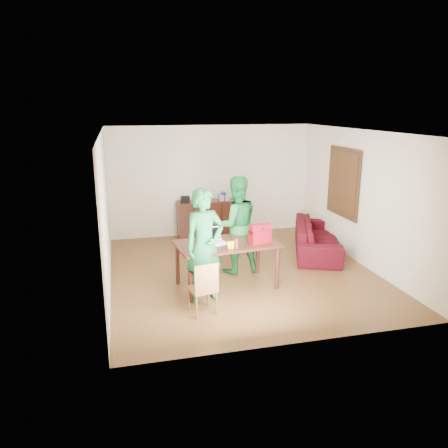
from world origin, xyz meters
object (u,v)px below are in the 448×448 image
object	(u,v)px
table	(227,248)
person_far	(236,225)
person_near	(205,246)
bottle	(236,243)
laptop	(216,241)
red_bag	(260,235)
sofa	(317,237)
chair	(203,298)

from	to	relation	value
table	person_far	size ratio (longest dim) A/B	0.98
person_near	bottle	distance (m)	0.58
table	person_far	world-z (taller)	person_far
laptop	red_bag	bearing A→B (deg)	-24.94
person_far	red_bag	xyz separation A→B (m)	(0.22, -0.80, 0.01)
bottle	red_bag	distance (m)	0.53
red_bag	sofa	size ratio (longest dim) A/B	0.16
person_far	bottle	xyz separation A→B (m)	(-0.27, -1.01, -0.02)
person_far	laptop	xyz separation A→B (m)	(-0.56, -0.68, -0.07)
chair	laptop	bearing A→B (deg)	53.95
person_far	laptop	world-z (taller)	person_far
person_far	bottle	size ratio (longest dim) A/B	9.62
table	laptop	size ratio (longest dim) A/B	4.35
laptop	bottle	world-z (taller)	laptop
table	bottle	distance (m)	0.40
red_bag	chair	bearing A→B (deg)	-155.23
person_far	laptop	size ratio (longest dim) A/B	4.43
table	chair	world-z (taller)	chair
person_near	sofa	world-z (taller)	person_near
bottle	table	bearing A→B (deg)	104.46
red_bag	laptop	bearing A→B (deg)	162.10
table	chair	size ratio (longest dim) A/B	2.15
laptop	red_bag	world-z (taller)	red_bag
table	red_bag	bearing A→B (deg)	-18.17
laptop	sofa	bearing A→B (deg)	11.03
person_far	sofa	bearing A→B (deg)	-164.59
bottle	person_far	bearing A→B (deg)	74.93
table	laptop	xyz separation A→B (m)	(-0.20, -0.01, 0.15)
person_far	sofa	distance (m)	2.25
chair	red_bag	distance (m)	1.61
chair	red_bag	world-z (taller)	red_bag
laptop	bottle	xyz separation A→B (m)	(0.28, -0.32, 0.05)
table	sofa	size ratio (longest dim) A/B	0.80
sofa	red_bag	bearing A→B (deg)	150.87
person_far	sofa	world-z (taller)	person_far
bottle	sofa	distance (m)	2.94
bottle	chair	bearing A→B (deg)	-139.13
red_bag	table	bearing A→B (deg)	158.65
chair	bottle	distance (m)	1.14
person_near	red_bag	bearing A→B (deg)	2.71
bottle	sofa	size ratio (longest dim) A/B	0.08
chair	person_near	distance (m)	0.86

